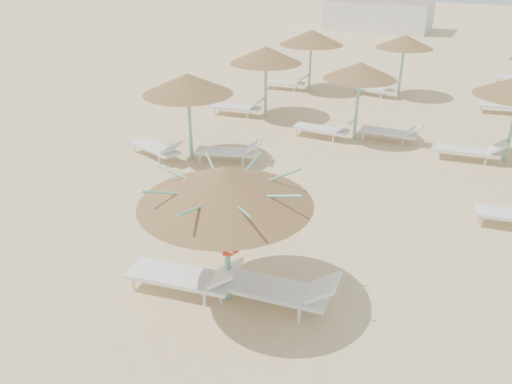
% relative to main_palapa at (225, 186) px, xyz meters
% --- Properties ---
extents(ground, '(120.00, 120.00, 0.00)m').
position_rel_main_palapa_xyz_m(ground, '(0.17, 0.15, -2.38)').
color(ground, '#DBBD85').
rests_on(ground, ground).
extents(main_palapa, '(3.05, 3.05, 2.74)m').
position_rel_main_palapa_xyz_m(main_palapa, '(0.00, 0.00, 0.00)').
color(main_palapa, '#6DBDA4').
rests_on(main_palapa, ground).
extents(lounger_main_a, '(2.31, 1.01, 0.81)m').
position_rel_main_palapa_xyz_m(lounger_main_a, '(-0.79, -0.19, -1.99)').
color(lounger_main_a, silver).
rests_on(lounger_main_a, ground).
extents(lounger_main_b, '(2.35, 0.93, 0.83)m').
position_rel_main_palapa_xyz_m(lounger_main_b, '(0.95, 0.22, -1.98)').
color(lounger_main_b, silver).
rests_on(lounger_main_b, ground).
extents(palapa_field, '(18.21, 18.24, 2.72)m').
position_rel_main_palapa_xyz_m(palapa_field, '(2.57, 11.63, -0.08)').
color(palapa_field, '#6DBDA4').
rests_on(palapa_field, ground).
extents(service_hut, '(8.40, 4.40, 3.25)m').
position_rel_main_palapa_xyz_m(service_hut, '(-5.83, 35.15, -0.73)').
color(service_hut, silver).
rests_on(service_hut, ground).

